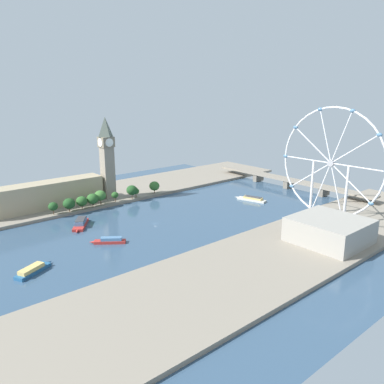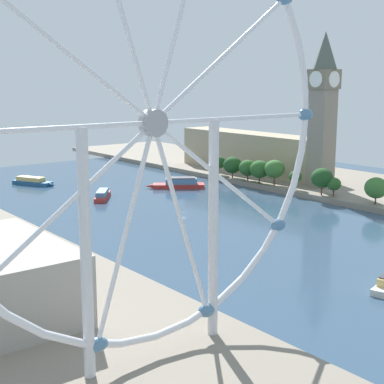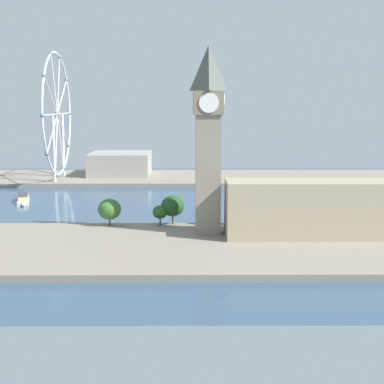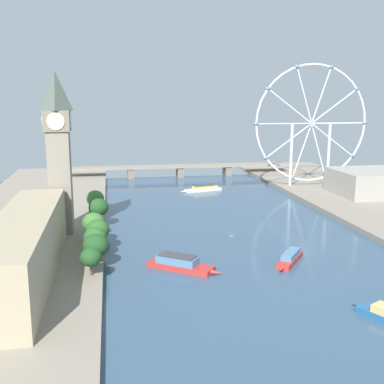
{
  "view_description": "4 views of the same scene",
  "coord_description": "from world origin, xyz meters",
  "px_view_note": "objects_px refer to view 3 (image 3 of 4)",
  "views": [
    {
      "loc": [
        276.22,
        -193.53,
        119.65
      ],
      "look_at": [
        -15.87,
        57.75,
        16.39
      ],
      "focal_mm": 36.6,
      "sensor_mm": 36.0,
      "label": 1
    },
    {
      "loc": [
        170.0,
        222.15,
        64.49
      ],
      "look_at": [
        -1.28,
        5.01,
        10.87
      ],
      "focal_mm": 54.88,
      "sensor_mm": 36.0,
      "label": 2
    },
    {
      "loc": [
        -359.5,
        15.5,
        64.09
      ],
      "look_at": [
        -2.26,
        12.81,
        8.12
      ],
      "focal_mm": 53.29,
      "sensor_mm": 36.0,
      "label": 3
    },
    {
      "loc": [
        -67.6,
        -253.48,
        75.59
      ],
      "look_at": [
        -19.52,
        20.39,
        20.28
      ],
      "focal_mm": 43.95,
      "sensor_mm": 36.0,
      "label": 4
    }
  ],
  "objects_px": {
    "tour_boat_2": "(292,197)",
    "tour_boat_3": "(23,199)",
    "parliament_block": "(353,209)",
    "clock_tower": "(208,137)",
    "tour_boat_0": "(382,194)",
    "ferris_wheel": "(57,115)",
    "riverside_hall": "(120,164)",
    "tour_boat_1": "(309,211)"
  },
  "relations": [
    {
      "from": "ferris_wheel",
      "to": "tour_boat_2",
      "type": "relative_size",
      "value": 3.97
    },
    {
      "from": "tour_boat_1",
      "to": "ferris_wheel",
      "type": "bearing_deg",
      "value": 87.34
    },
    {
      "from": "tour_boat_1",
      "to": "tour_boat_3",
      "type": "relative_size",
      "value": 0.87
    },
    {
      "from": "clock_tower",
      "to": "tour_boat_3",
      "type": "height_order",
      "value": "clock_tower"
    },
    {
      "from": "riverside_hall",
      "to": "tour_boat_2",
      "type": "xyz_separation_m",
      "value": [
        -115.26,
        -127.94,
        -10.33
      ]
    },
    {
      "from": "ferris_wheel",
      "to": "riverside_hall",
      "type": "relative_size",
      "value": 1.92
    },
    {
      "from": "clock_tower",
      "to": "tour_boat_0",
      "type": "bearing_deg",
      "value": -45.78
    },
    {
      "from": "tour_boat_2",
      "to": "tour_boat_3",
      "type": "distance_m",
      "value": 177.6
    },
    {
      "from": "riverside_hall",
      "to": "tour_boat_1",
      "type": "height_order",
      "value": "riverside_hall"
    },
    {
      "from": "parliament_block",
      "to": "tour_boat_1",
      "type": "xyz_separation_m",
      "value": [
        65.07,
        6.41,
        -13.4
      ]
    },
    {
      "from": "tour_boat_0",
      "to": "tour_boat_3",
      "type": "height_order",
      "value": "tour_boat_0"
    },
    {
      "from": "riverside_hall",
      "to": "tour_boat_3",
      "type": "distance_m",
      "value": 131.55
    },
    {
      "from": "tour_boat_2",
      "to": "tour_boat_3",
      "type": "xyz_separation_m",
      "value": [
        -6.15,
        177.49,
        -0.07
      ]
    },
    {
      "from": "riverside_hall",
      "to": "tour_boat_3",
      "type": "xyz_separation_m",
      "value": [
        -121.41,
        49.56,
        -10.39
      ]
    },
    {
      "from": "clock_tower",
      "to": "tour_boat_0",
      "type": "xyz_separation_m",
      "value": [
        121.29,
        -124.66,
        -46.16
      ]
    },
    {
      "from": "tour_boat_1",
      "to": "tour_boat_0",
      "type": "bearing_deg",
      "value": -9.18
    },
    {
      "from": "riverside_hall",
      "to": "tour_boat_2",
      "type": "relative_size",
      "value": 2.06
    },
    {
      "from": "tour_boat_2",
      "to": "clock_tower",
      "type": "bearing_deg",
      "value": -81.56
    },
    {
      "from": "parliament_block",
      "to": "tour_boat_3",
      "type": "distance_m",
      "value": 215.27
    },
    {
      "from": "tour_boat_3",
      "to": "clock_tower",
      "type": "bearing_deg",
      "value": 33.56
    },
    {
      "from": "ferris_wheel",
      "to": "tour_boat_2",
      "type": "distance_m",
      "value": 200.7
    },
    {
      "from": "tour_boat_2",
      "to": "tour_boat_3",
      "type": "height_order",
      "value": "tour_boat_2"
    },
    {
      "from": "ferris_wheel",
      "to": "tour_boat_0",
      "type": "distance_m",
      "value": 254.62
    },
    {
      "from": "parliament_block",
      "to": "tour_boat_0",
      "type": "relative_size",
      "value": 3.95
    },
    {
      "from": "tour_boat_2",
      "to": "tour_boat_3",
      "type": "relative_size",
      "value": 0.69
    },
    {
      "from": "ferris_wheel",
      "to": "tour_boat_3",
      "type": "xyz_separation_m",
      "value": [
        -91.56,
        3.59,
        -52.45
      ]
    },
    {
      "from": "parliament_block",
      "to": "tour_boat_0",
      "type": "bearing_deg",
      "value": -24.09
    },
    {
      "from": "parliament_block",
      "to": "tour_boat_3",
      "type": "height_order",
      "value": "parliament_block"
    },
    {
      "from": "clock_tower",
      "to": "tour_boat_0",
      "type": "distance_m",
      "value": 179.95
    },
    {
      "from": "clock_tower",
      "to": "riverside_hall",
      "type": "xyz_separation_m",
      "value": [
        224.04,
        67.66,
        -35.85
      ]
    },
    {
      "from": "ferris_wheel",
      "to": "riverside_hall",
      "type": "bearing_deg",
      "value": -57.0
    },
    {
      "from": "clock_tower",
      "to": "ferris_wheel",
      "type": "height_order",
      "value": "ferris_wheel"
    },
    {
      "from": "clock_tower",
      "to": "tour_boat_2",
      "type": "height_order",
      "value": "clock_tower"
    },
    {
      "from": "clock_tower",
      "to": "parliament_block",
      "type": "relative_size",
      "value": 0.74
    },
    {
      "from": "clock_tower",
      "to": "tour_boat_3",
      "type": "distance_m",
      "value": 162.52
    },
    {
      "from": "ferris_wheel",
      "to": "riverside_hall",
      "type": "xyz_separation_m",
      "value": [
        29.85,
        -45.97,
        -42.05
      ]
    },
    {
      "from": "tour_boat_1",
      "to": "tour_boat_3",
      "type": "distance_m",
      "value": 183.3
    },
    {
      "from": "tour_boat_1",
      "to": "riverside_hall",
      "type": "bearing_deg",
      "value": 73.07
    },
    {
      "from": "clock_tower",
      "to": "parliament_block",
      "type": "distance_m",
      "value": 74.49
    },
    {
      "from": "riverside_hall",
      "to": "tour_boat_0",
      "type": "height_order",
      "value": "riverside_hall"
    },
    {
      "from": "tour_boat_0",
      "to": "tour_boat_1",
      "type": "height_order",
      "value": "tour_boat_1"
    },
    {
      "from": "parliament_block",
      "to": "tour_boat_3",
      "type": "xyz_separation_m",
      "value": [
        111.13,
        183.83,
        -14.01
      ]
    }
  ]
}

